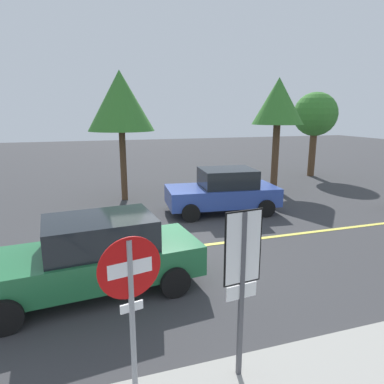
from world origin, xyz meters
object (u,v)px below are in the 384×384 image
stop_sign (131,296)px  tree_left_verge (315,115)px  car_blue_near_curb (223,191)px  tree_centre_verge (278,103)px  car_green_far_lane (93,255)px  speed_limit_sign (242,267)px  tree_right_verge (120,102)px

stop_sign → tree_left_verge: bearing=47.0°
car_blue_near_curb → tree_centre_verge: size_ratio=0.80×
stop_sign → car_blue_near_curb: bearing=60.5°
stop_sign → car_green_far_lane: stop_sign is taller
stop_sign → car_green_far_lane: 3.33m
speed_limit_sign → tree_centre_verge: size_ratio=0.47×
car_blue_near_curb → tree_centre_verge: tree_centre_verge is taller
speed_limit_sign → car_green_far_lane: 3.80m
car_blue_near_curb → tree_right_verge: 5.62m
stop_sign → speed_limit_sign: 1.44m
car_green_far_lane → tree_centre_verge: tree_centre_verge is taller
speed_limit_sign → car_green_far_lane: size_ratio=0.54×
car_blue_near_curb → tree_centre_verge: (3.90, 2.86, 3.34)m
car_green_far_lane → tree_right_verge: (1.48, 7.70, 3.34)m
stop_sign → car_green_far_lane: size_ratio=0.50×
speed_limit_sign → car_green_far_lane: bearing=119.8°
speed_limit_sign → tree_right_verge: size_ratio=0.47×
tree_left_verge → tree_centre_verge: bearing=-147.2°
car_green_far_lane → speed_limit_sign: bearing=-60.2°
speed_limit_sign → tree_left_verge: tree_left_verge is taller
tree_left_verge → tree_right_verge: size_ratio=0.90×
car_blue_near_curb → tree_right_verge: size_ratio=0.79×
speed_limit_sign → car_green_far_lane: (-1.83, 3.19, -0.95)m
car_blue_near_curb → tree_left_verge: (8.01, 5.51, 2.75)m
car_green_far_lane → tree_centre_verge: size_ratio=0.88×
tree_left_verge → tree_centre_verge: size_ratio=0.92×
tree_centre_verge → speed_limit_sign: bearing=-122.8°
stop_sign → tree_centre_verge: size_ratio=0.44×
stop_sign → tree_centre_verge: 13.84m
tree_left_verge → tree_centre_verge: 4.92m
tree_centre_verge → car_green_far_lane: bearing=-139.3°
tree_centre_verge → tree_left_verge: bearing=32.8°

